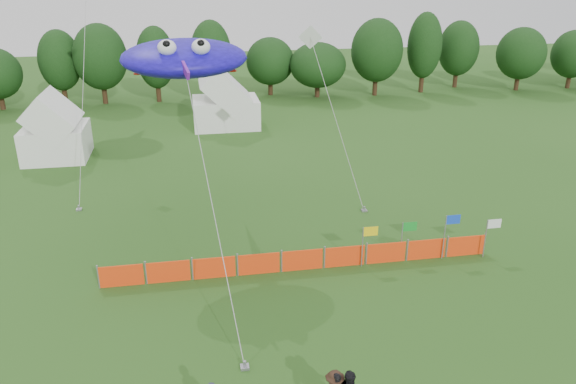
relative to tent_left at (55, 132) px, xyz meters
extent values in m
cylinder|color=#382314|center=(-8.25, 16.44, -1.00)|extent=(0.50, 0.50, 1.91)
cylinder|color=#382314|center=(-2.74, 18.15, -0.76)|extent=(0.50, 0.50, 2.38)
ellipsoid|color=black|center=(-2.74, 18.15, 2.34)|extent=(4.09, 4.09, 5.35)
cylinder|color=#382314|center=(1.24, 17.33, -0.67)|extent=(0.50, 0.50, 2.57)
ellipsoid|color=black|center=(1.24, 17.33, 2.69)|extent=(5.20, 5.20, 5.79)
cylinder|color=#382314|center=(6.55, 17.26, -0.72)|extent=(0.50, 0.50, 2.46)
ellipsoid|color=black|center=(6.55, 17.26, 2.50)|extent=(3.78, 3.78, 5.55)
cylinder|color=#382314|center=(12.00, 15.86, -0.62)|extent=(0.50, 0.50, 2.66)
ellipsoid|color=black|center=(12.00, 15.86, 2.86)|extent=(4.05, 4.05, 5.99)
cylinder|color=#382314|center=(18.27, 18.47, -0.96)|extent=(0.50, 0.50, 1.98)
ellipsoid|color=black|center=(18.27, 18.47, 1.62)|extent=(5.06, 5.06, 4.46)
cylinder|color=#382314|center=(22.98, 16.51, -1.03)|extent=(0.50, 0.50, 1.86)
ellipsoid|color=black|center=(22.98, 16.51, 1.40)|extent=(5.86, 5.86, 4.18)
cylinder|color=#382314|center=(29.26, 16.32, -0.65)|extent=(0.50, 0.50, 2.62)
ellipsoid|color=black|center=(29.26, 16.32, 2.77)|extent=(5.41, 5.41, 5.89)
cylinder|color=#382314|center=(34.77, 16.93, -0.56)|extent=(0.50, 0.50, 2.78)
ellipsoid|color=black|center=(34.77, 16.93, 3.07)|extent=(3.67, 3.67, 6.26)
cylinder|color=#382314|center=(39.66, 18.82, -0.75)|extent=(0.50, 0.50, 2.42)
ellipsoid|color=black|center=(39.66, 18.82, 2.41)|extent=(4.46, 4.46, 5.44)
cylinder|color=#382314|center=(45.68, 16.07, -0.84)|extent=(0.50, 0.50, 2.24)
ellipsoid|color=black|center=(45.68, 16.07, 2.08)|extent=(5.26, 5.26, 5.03)
cylinder|color=#382314|center=(52.08, 16.09, -0.90)|extent=(0.50, 0.50, 2.10)
ellipsoid|color=black|center=(52.08, 16.09, 1.84)|extent=(4.74, 4.74, 4.73)
cube|color=white|center=(0.00, 0.00, -0.77)|extent=(4.30, 4.30, 2.37)
cube|color=white|center=(12.63, 6.53, -0.74)|extent=(5.52, 4.42, 2.43)
cube|color=#F43B0D|center=(6.21, -18.91, -1.45)|extent=(1.90, 0.06, 1.00)
cube|color=#F43B0D|center=(8.21, -18.91, -1.45)|extent=(1.90, 0.06, 1.00)
cube|color=#F43B0D|center=(10.21, -18.91, -1.45)|extent=(1.90, 0.06, 1.00)
cube|color=#F43B0D|center=(12.21, -18.91, -1.45)|extent=(1.90, 0.06, 1.00)
cube|color=#F43B0D|center=(14.21, -18.91, -1.45)|extent=(1.90, 0.06, 1.00)
cube|color=#F43B0D|center=(16.21, -18.91, -1.45)|extent=(1.90, 0.06, 1.00)
cube|color=#F43B0D|center=(18.21, -18.91, -1.45)|extent=(1.90, 0.06, 1.00)
cube|color=#F43B0D|center=(20.21, -18.91, -1.45)|extent=(1.90, 0.06, 1.00)
cube|color=#F43B0D|center=(22.21, -18.91, -1.45)|extent=(1.90, 0.06, 1.00)
cylinder|color=gray|center=(16.99, -19.05, -0.96)|extent=(0.06, 0.06, 1.98)
cube|color=yellow|center=(17.34, -19.05, -0.19)|extent=(0.70, 0.02, 0.45)
cylinder|color=gray|center=(18.99, -18.76, -0.99)|extent=(0.06, 0.06, 1.92)
cube|color=#148C26|center=(19.34, -18.76, -0.26)|extent=(0.70, 0.02, 0.45)
cylinder|color=gray|center=(20.99, -19.02, -0.83)|extent=(0.06, 0.06, 2.24)
cube|color=blue|center=(21.34, -19.02, 0.06)|extent=(0.70, 0.02, 0.45)
cylinder|color=gray|center=(22.99, -19.22, -0.98)|extent=(0.06, 0.06, 1.95)
cube|color=white|center=(23.34, -19.22, -0.23)|extent=(0.70, 0.02, 0.45)
ellipsoid|color=#200FDE|center=(9.53, -14.81, 7.16)|extent=(6.40, 5.29, 2.00)
sphere|color=white|center=(8.82, -16.06, 7.78)|extent=(0.80, 0.80, 0.80)
sphere|color=white|center=(10.25, -16.06, 7.78)|extent=(0.80, 0.80, 0.80)
ellipsoid|color=red|center=(8.00, -14.62, 6.63)|extent=(1.68, 0.74, 0.26)
ellipsoid|color=red|center=(11.06, -14.62, 6.63)|extent=(1.68, 0.74, 0.26)
cube|color=purple|center=(9.53, -17.01, 6.97)|extent=(0.37, 0.96, 0.70)
cylinder|color=#A5A5A5|center=(10.22, -20.97, 2.45)|extent=(1.40, 8.54, 8.83)
cube|color=gray|center=(10.90, -25.22, -1.90)|extent=(0.30, 0.30, 0.10)
cube|color=white|center=(16.48, -9.54, 7.32)|extent=(1.35, 0.37, 1.35)
cylinder|color=#A5A5A5|center=(17.73, -11.30, 2.68)|extent=(2.55, 3.56, 9.28)
cube|color=gray|center=(18.99, -13.06, -1.90)|extent=(0.30, 0.30, 0.10)
cylinder|color=#A5A5A5|center=(3.37, -4.85, 5.09)|extent=(0.78, 10.45, 14.10)
cube|color=gray|center=(2.99, -10.06, -1.90)|extent=(0.30, 0.30, 0.10)
camera|label=1|loc=(9.63, -40.99, 11.04)|focal=35.00mm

